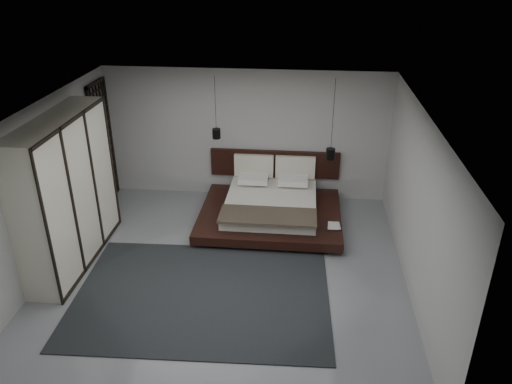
# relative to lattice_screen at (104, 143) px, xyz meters

# --- Properties ---
(floor) EXTENTS (6.00, 6.00, 0.00)m
(floor) POSITION_rel_lattice_screen_xyz_m (2.95, -2.45, -1.30)
(floor) COLOR gray
(floor) RESTS_ON ground
(ceiling) EXTENTS (6.00, 6.00, 0.00)m
(ceiling) POSITION_rel_lattice_screen_xyz_m (2.95, -2.45, 1.50)
(ceiling) COLOR white
(ceiling) RESTS_ON wall_back
(wall_back) EXTENTS (6.00, 0.00, 6.00)m
(wall_back) POSITION_rel_lattice_screen_xyz_m (2.95, 0.55, 0.10)
(wall_back) COLOR #ADADAB
(wall_back) RESTS_ON floor
(wall_front) EXTENTS (6.00, 0.00, 6.00)m
(wall_front) POSITION_rel_lattice_screen_xyz_m (2.95, -5.45, 0.10)
(wall_front) COLOR #ADADAB
(wall_front) RESTS_ON floor
(wall_left) EXTENTS (0.00, 6.00, 6.00)m
(wall_left) POSITION_rel_lattice_screen_xyz_m (-0.05, -2.45, 0.10)
(wall_left) COLOR #ADADAB
(wall_left) RESTS_ON floor
(wall_right) EXTENTS (0.00, 6.00, 6.00)m
(wall_right) POSITION_rel_lattice_screen_xyz_m (5.95, -2.45, 0.10)
(wall_right) COLOR #ADADAB
(wall_right) RESTS_ON floor
(lattice_screen) EXTENTS (0.05, 0.90, 2.60)m
(lattice_screen) POSITION_rel_lattice_screen_xyz_m (0.00, 0.00, 0.00)
(lattice_screen) COLOR black
(lattice_screen) RESTS_ON floor
(bed) EXTENTS (2.78, 2.39, 1.08)m
(bed) POSITION_rel_lattice_screen_xyz_m (3.57, -0.54, -1.01)
(bed) COLOR black
(bed) RESTS_ON floor
(book_lower) EXTENTS (0.23, 0.30, 0.03)m
(book_lower) POSITION_rel_lattice_screen_xyz_m (4.71, -1.20, -1.03)
(book_lower) COLOR #99724C
(book_lower) RESTS_ON bed
(book_upper) EXTENTS (0.23, 0.30, 0.02)m
(book_upper) POSITION_rel_lattice_screen_xyz_m (4.69, -1.23, -1.00)
(book_upper) COLOR #99724C
(book_upper) RESTS_ON book_lower
(pendant_left) EXTENTS (0.16, 0.16, 1.26)m
(pendant_left) POSITION_rel_lattice_screen_xyz_m (2.42, -0.10, 0.34)
(pendant_left) COLOR black
(pendant_left) RESTS_ON ceiling
(pendant_right) EXTENTS (0.18, 0.18, 1.62)m
(pendant_right) POSITION_rel_lattice_screen_xyz_m (4.71, -0.10, 0.00)
(pendant_right) COLOR black
(pendant_right) RESTS_ON ceiling
(wardrobe) EXTENTS (0.62, 2.64, 2.59)m
(wardrobe) POSITION_rel_lattice_screen_xyz_m (0.25, -2.30, -0.01)
(wardrobe) COLOR silver
(wardrobe) RESTS_ON floor
(rug) EXTENTS (4.11, 3.01, 0.02)m
(rug) POSITION_rel_lattice_screen_xyz_m (2.67, -3.14, -1.29)
(rug) COLOR black
(rug) RESTS_ON floor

